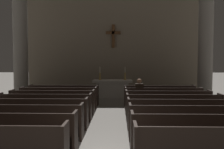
# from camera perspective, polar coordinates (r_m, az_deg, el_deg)

# --- Properties ---
(pew_left_row_2) EXTENTS (3.25, 0.50, 0.95)m
(pew_left_row_2) POSITION_cam_1_polar(r_m,az_deg,el_deg) (6.31, -23.12, -11.86)
(pew_left_row_2) COLOR black
(pew_left_row_2) RESTS_ON ground
(pew_left_row_3) EXTENTS (3.25, 0.50, 0.95)m
(pew_left_row_3) POSITION_cam_1_polar(r_m,az_deg,el_deg) (7.24, -19.64, -9.86)
(pew_left_row_3) COLOR black
(pew_left_row_3) RESTS_ON ground
(pew_left_row_4) EXTENTS (3.25, 0.50, 0.95)m
(pew_left_row_4) POSITION_cam_1_polar(r_m,az_deg,el_deg) (8.19, -17.00, -8.30)
(pew_left_row_4) COLOR black
(pew_left_row_4) RESTS_ON ground
(pew_left_row_5) EXTENTS (3.25, 0.50, 0.95)m
(pew_left_row_5) POSITION_cam_1_polar(r_m,az_deg,el_deg) (9.17, -14.93, -7.05)
(pew_left_row_5) COLOR black
(pew_left_row_5) RESTS_ON ground
(pew_left_row_6) EXTENTS (3.25, 0.50, 0.95)m
(pew_left_row_6) POSITION_cam_1_polar(r_m,az_deg,el_deg) (10.15, -13.27, -6.04)
(pew_left_row_6) COLOR black
(pew_left_row_6) RESTS_ON ground
(pew_left_row_7) EXTENTS (3.25, 0.50, 0.95)m
(pew_left_row_7) POSITION_cam_1_polar(r_m,az_deg,el_deg) (11.15, -11.91, -5.20)
(pew_left_row_7) COLOR black
(pew_left_row_7) RESTS_ON ground
(pew_left_row_8) EXTENTS (3.25, 0.50, 0.95)m
(pew_left_row_8) POSITION_cam_1_polar(r_m,az_deg,el_deg) (12.16, -10.77, -4.50)
(pew_left_row_8) COLOR black
(pew_left_row_8) RESTS_ON ground
(pew_right_row_2) EXTENTS (3.25, 0.50, 0.95)m
(pew_right_row_2) POSITION_cam_1_polar(r_m,az_deg,el_deg) (6.07, 20.15, -12.40)
(pew_right_row_2) COLOR black
(pew_right_row_2) RESTS_ON ground
(pew_right_row_3) EXTENTS (3.25, 0.50, 0.95)m
(pew_right_row_3) POSITION_cam_1_polar(r_m,az_deg,el_deg) (7.03, 17.40, -10.21)
(pew_right_row_3) COLOR black
(pew_right_row_3) RESTS_ON ground
(pew_right_row_4) EXTENTS (3.25, 0.50, 0.95)m
(pew_right_row_4) POSITION_cam_1_polar(r_m,az_deg,el_deg) (8.01, 15.33, -8.53)
(pew_right_row_4) COLOR black
(pew_right_row_4) RESTS_ON ground
(pew_right_row_5) EXTENTS (3.25, 0.50, 0.95)m
(pew_right_row_5) POSITION_cam_1_polar(r_m,az_deg,el_deg) (9.00, 13.73, -7.22)
(pew_right_row_5) COLOR black
(pew_right_row_5) RESTS_ON ground
(pew_right_row_6) EXTENTS (3.25, 0.50, 0.95)m
(pew_right_row_6) POSITION_cam_1_polar(r_m,az_deg,el_deg) (10.01, 12.46, -6.17)
(pew_right_row_6) COLOR black
(pew_right_row_6) RESTS_ON ground
(pew_right_row_7) EXTENTS (3.25, 0.50, 0.95)m
(pew_right_row_7) POSITION_cam_1_polar(r_m,az_deg,el_deg) (11.02, 11.43, -5.30)
(pew_right_row_7) COLOR black
(pew_right_row_7) RESTS_ON ground
(pew_right_row_8) EXTENTS (3.25, 0.50, 0.95)m
(pew_right_row_8) POSITION_cam_1_polar(r_m,az_deg,el_deg) (12.03, 10.57, -4.58)
(pew_right_row_8) COLOR black
(pew_right_row_8) RESTS_ON ground
(column_left_second) EXTENTS (1.13, 1.13, 5.92)m
(column_left_second) POSITION_cam_1_polar(r_m,az_deg,el_deg) (14.33, -19.92, 6.13)
(column_left_second) COLOR gray
(column_left_second) RESTS_ON ground
(column_right_second) EXTENTS (1.13, 1.13, 5.92)m
(column_right_second) POSITION_cam_1_polar(r_m,az_deg,el_deg) (14.11, 20.32, 6.17)
(column_right_second) COLOR gray
(column_right_second) RESTS_ON ground
(altar) EXTENTS (2.20, 0.90, 1.01)m
(altar) POSITION_cam_1_polar(r_m,az_deg,el_deg) (14.16, 0.10, -3.14)
(altar) COLOR #BCB7AD
(altar) RESTS_ON ground
(candlestick_left) EXTENTS (0.16, 0.16, 0.73)m
(candlestick_left) POSITION_cam_1_polar(r_m,az_deg,el_deg) (14.14, -2.73, -0.26)
(candlestick_left) COLOR #B79338
(candlestick_left) RESTS_ON altar
(candlestick_right) EXTENTS (0.16, 0.16, 0.73)m
(candlestick_right) POSITION_cam_1_polar(r_m,az_deg,el_deg) (14.11, 2.95, -0.27)
(candlestick_right) COLOR #B79338
(candlestick_right) RESTS_ON altar
(apse_with_cross) EXTENTS (10.93, 0.42, 6.59)m
(apse_with_cross) POSITION_cam_1_polar(r_m,az_deg,el_deg) (16.32, 0.29, 7.41)
(apse_with_cross) COLOR gray
(apse_with_cross) RESTS_ON ground
(lone_worshipper) EXTENTS (0.32, 0.43, 1.32)m
(lone_worshipper) POSITION_cam_1_polar(r_m,az_deg,el_deg) (10.90, 6.12, -4.21)
(lone_worshipper) COLOR #26262B
(lone_worshipper) RESTS_ON ground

